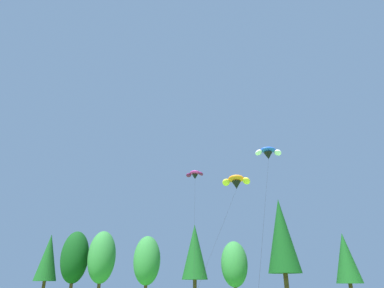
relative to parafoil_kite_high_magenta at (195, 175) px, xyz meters
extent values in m
cone|color=#144719|center=(-35.68, 13.14, -8.44)|extent=(4.14, 4.14, 8.53)
ellipsoid|color=#0F3D14|center=(-28.54, 12.28, -8.66)|extent=(4.93, 4.93, 9.09)
ellipsoid|color=#2D7033|center=(-23.39, 13.35, -8.72)|extent=(4.90, 4.90, 9.02)
ellipsoid|color=#2D7033|center=(-14.28, 13.68, -9.51)|extent=(4.55, 4.55, 8.00)
cone|color=#144719|center=(-5.99, 14.92, -8.20)|extent=(4.22, 4.22, 8.81)
ellipsoid|color=#2D7033|center=(0.53, 15.54, -10.32)|extent=(4.19, 4.19, 6.95)
cylinder|color=#472D19|center=(8.47, 14.32, -13.77)|extent=(0.68, 0.68, 3.86)
cone|color=#0F3D14|center=(8.47, 14.32, -6.35)|extent=(4.87, 4.87, 10.98)
cone|color=#144719|center=(16.98, 17.51, -9.68)|extent=(3.70, 3.70, 7.08)
ellipsoid|color=#D12893|center=(0.00, -0.02, 0.25)|extent=(1.37, 1.02, 0.59)
ellipsoid|color=#66144C|center=(0.86, -0.02, 0.00)|extent=(0.80, 0.87, 0.73)
ellipsoid|color=#66144C|center=(-0.86, -0.02, 0.00)|extent=(0.81, 0.87, 0.73)
cone|color=black|center=(0.00, 0.08, -0.28)|extent=(0.77, 0.77, 0.66)
cylinder|color=black|center=(1.78, -4.60, -7.56)|extent=(3.58, 9.37, 13.91)
ellipsoid|color=blue|center=(9.36, 2.89, 3.14)|extent=(2.35, 1.97, 0.94)
ellipsoid|color=white|center=(10.52, 3.39, 2.79)|extent=(1.41, 1.39, 1.13)
ellipsoid|color=white|center=(8.19, 2.40, 2.79)|extent=(1.32, 1.34, 1.13)
cone|color=black|center=(9.31, 3.00, 2.36)|extent=(1.49, 1.49, 0.97)
cylinder|color=black|center=(10.21, -7.54, -6.10)|extent=(1.81, 21.09, 15.97)
ellipsoid|color=orange|center=(5.18, 1.37, -0.80)|extent=(2.22, 1.67, 1.19)
ellipsoid|color=yellow|center=(6.47, 1.53, -1.17)|extent=(1.39, 1.33, 1.33)
ellipsoid|color=yellow|center=(3.89, 1.21, -1.17)|extent=(1.22, 1.34, 1.33)
cone|color=black|center=(5.17, 1.50, -1.60)|extent=(1.30, 1.30, 1.00)
cylinder|color=black|center=(4.37, -3.89, -8.31)|extent=(1.62, 10.79, 12.41)
camera|label=1|loc=(15.64, -39.32, -13.51)|focal=31.42mm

